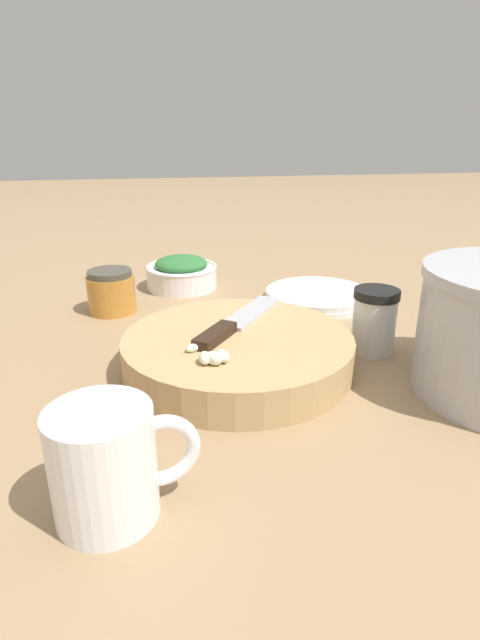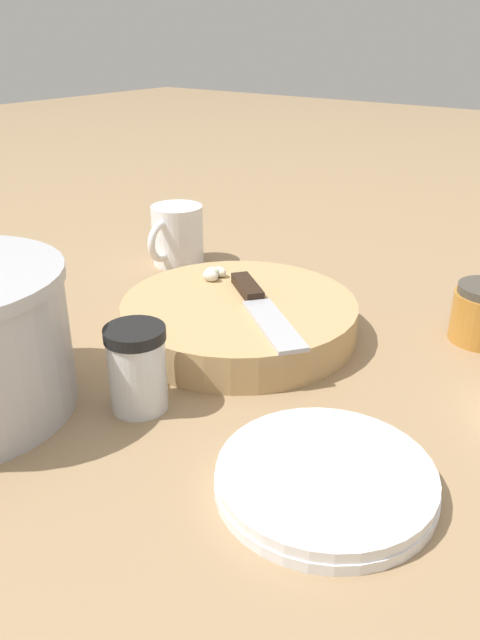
{
  "view_description": "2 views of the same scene",
  "coord_description": "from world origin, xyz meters",
  "px_view_note": "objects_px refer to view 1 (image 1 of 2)",
  "views": [
    {
      "loc": [
        0.66,
        -0.16,
        0.29
      ],
      "look_at": [
        0.04,
        -0.04,
        0.04
      ],
      "focal_mm": 28.0,
      "sensor_mm": 36.0,
      "label": 1
    },
    {
      "loc": [
        -0.32,
        0.5,
        0.35
      ],
      "look_at": [
        0.05,
        0.0,
        0.05
      ],
      "focal_mm": 35.0,
      "sensor_mm": 36.0,
      "label": 2
    }
  ],
  "objects_px": {
    "chef_knife": "(235,323)",
    "coffee_mug": "(108,464)",
    "cutting_board": "(238,352)",
    "garlic_cloves": "(211,356)",
    "plate_stack": "(318,296)",
    "herb_bowl": "(182,273)",
    "spice_jar": "(374,320)",
    "honey_jar": "(111,292)"
  },
  "relations": [
    {
      "from": "chef_knife",
      "to": "honey_jar",
      "type": "bearing_deg",
      "value": 165.78
    },
    {
      "from": "garlic_cloves",
      "to": "cutting_board",
      "type": "bearing_deg",
      "value": 148.01
    },
    {
      "from": "herb_bowl",
      "to": "coffee_mug",
      "type": "height_order",
      "value": "coffee_mug"
    },
    {
      "from": "garlic_cloves",
      "to": "plate_stack",
      "type": "height_order",
      "value": "garlic_cloves"
    },
    {
      "from": "garlic_cloves",
      "to": "honey_jar",
      "type": "distance_m",
      "value": 0.34
    },
    {
      "from": "cutting_board",
      "to": "herb_bowl",
      "type": "xyz_separation_m",
      "value": [
        -0.36,
        -0.04,
        0.01
      ]
    },
    {
      "from": "garlic_cloves",
      "to": "honey_jar",
      "type": "height_order",
      "value": "honey_jar"
    },
    {
      "from": "chef_knife",
      "to": "coffee_mug",
      "type": "height_order",
      "value": "coffee_mug"
    },
    {
      "from": "coffee_mug",
      "to": "honey_jar",
      "type": "height_order",
      "value": "coffee_mug"
    },
    {
      "from": "coffee_mug",
      "to": "cutting_board",
      "type": "bearing_deg",
      "value": 148.26
    },
    {
      "from": "chef_knife",
      "to": "plate_stack",
      "type": "height_order",
      "value": "chef_knife"
    },
    {
      "from": "spice_jar",
      "to": "cutting_board",
      "type": "bearing_deg",
      "value": -84.55
    },
    {
      "from": "garlic_cloves",
      "to": "herb_bowl",
      "type": "xyz_separation_m",
      "value": [
        -0.42,
        -0.0,
        -0.02
      ]
    },
    {
      "from": "chef_knife",
      "to": "honey_jar",
      "type": "xyz_separation_m",
      "value": [
        -0.21,
        -0.17,
        -0.01
      ]
    },
    {
      "from": "coffee_mug",
      "to": "plate_stack",
      "type": "height_order",
      "value": "coffee_mug"
    },
    {
      "from": "cutting_board",
      "to": "honey_jar",
      "type": "xyz_separation_m",
      "value": [
        -0.25,
        -0.17,
        0.01
      ]
    },
    {
      "from": "cutting_board",
      "to": "plate_stack",
      "type": "relative_size",
      "value": 1.56
    },
    {
      "from": "chef_knife",
      "to": "coffee_mug",
      "type": "relative_size",
      "value": 1.56
    },
    {
      "from": "spice_jar",
      "to": "honey_jar",
      "type": "distance_m",
      "value": 0.42
    },
    {
      "from": "garlic_cloves",
      "to": "plate_stack",
      "type": "xyz_separation_m",
      "value": [
        -0.3,
        0.23,
        -0.04
      ]
    },
    {
      "from": "chef_knife",
      "to": "spice_jar",
      "type": "xyz_separation_m",
      "value": [
        0.02,
        0.19,
        -0.0
      ]
    },
    {
      "from": "herb_bowl",
      "to": "spice_jar",
      "type": "bearing_deg",
      "value": 34.48
    },
    {
      "from": "honey_jar",
      "to": "garlic_cloves",
      "type": "bearing_deg",
      "value": 21.69
    },
    {
      "from": "chef_knife",
      "to": "spice_jar",
      "type": "height_order",
      "value": "spice_jar"
    },
    {
      "from": "garlic_cloves",
      "to": "spice_jar",
      "type": "height_order",
      "value": "spice_jar"
    },
    {
      "from": "herb_bowl",
      "to": "spice_jar",
      "type": "height_order",
      "value": "spice_jar"
    },
    {
      "from": "plate_stack",
      "to": "garlic_cloves",
      "type": "bearing_deg",
      "value": -37.46
    },
    {
      "from": "garlic_cloves",
      "to": "herb_bowl",
      "type": "bearing_deg",
      "value": -179.93
    },
    {
      "from": "cutting_board",
      "to": "plate_stack",
      "type": "xyz_separation_m",
      "value": [
        -0.23,
        0.19,
        -0.01
      ]
    },
    {
      "from": "coffee_mug",
      "to": "honey_jar",
      "type": "relative_size",
      "value": 1.51
    },
    {
      "from": "honey_jar",
      "to": "coffee_mug",
      "type": "bearing_deg",
      "value": 2.69
    },
    {
      "from": "cutting_board",
      "to": "herb_bowl",
      "type": "height_order",
      "value": "herb_bowl"
    },
    {
      "from": "coffee_mug",
      "to": "plate_stack",
      "type": "distance_m",
      "value": 0.57
    },
    {
      "from": "spice_jar",
      "to": "coffee_mug",
      "type": "relative_size",
      "value": 0.75
    },
    {
      "from": "garlic_cloves",
      "to": "coffee_mug",
      "type": "xyz_separation_m",
      "value": [
        0.17,
        -0.1,
        -0.0
      ]
    },
    {
      "from": "garlic_cloves",
      "to": "spice_jar",
      "type": "bearing_deg",
      "value": 110.24
    },
    {
      "from": "cutting_board",
      "to": "chef_knife",
      "type": "xyz_separation_m",
      "value": [
        -0.03,
        0.0,
        0.03
      ]
    },
    {
      "from": "plate_stack",
      "to": "coffee_mug",
      "type": "bearing_deg",
      "value": -35.47
    },
    {
      "from": "herb_bowl",
      "to": "plate_stack",
      "type": "xyz_separation_m",
      "value": [
        0.13,
        0.23,
        -0.02
      ]
    },
    {
      "from": "herb_bowl",
      "to": "plate_stack",
      "type": "height_order",
      "value": "herb_bowl"
    },
    {
      "from": "garlic_cloves",
      "to": "spice_jar",
      "type": "xyz_separation_m",
      "value": [
        -0.09,
        0.23,
        -0.01
      ]
    },
    {
      "from": "spice_jar",
      "to": "coffee_mug",
      "type": "bearing_deg",
      "value": -53.08
    }
  ]
}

